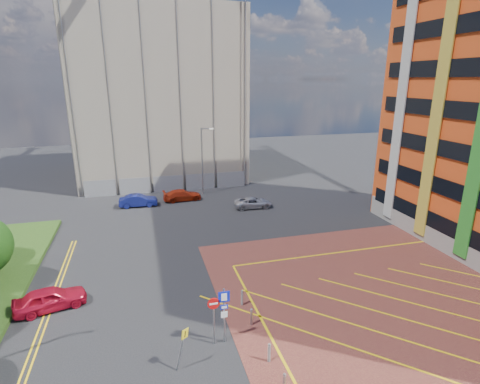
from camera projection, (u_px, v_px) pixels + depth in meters
name	position (u px, v px, depth m)	size (l,w,h in m)	color
ground	(219.00, 356.00, 18.86)	(140.00, 140.00, 0.00)	black
forecourt	(448.00, 313.00, 22.36)	(26.00, 26.00, 0.02)	maroon
lamp_back	(203.00, 158.00, 44.49)	(1.53, 0.16, 8.00)	#9EA0A8
sign_cluster	(220.00, 311.00, 19.28)	(1.17, 0.12, 3.20)	#9EA0A8
warning_sign	(182.00, 344.00, 17.62)	(0.70, 0.41, 2.25)	#9EA0A8
bollard_row	(274.00, 363.00, 17.76)	(0.14, 11.14, 0.90)	#9EA0A8
construction_building	(158.00, 97.00, 52.64)	(21.20, 19.20, 22.00)	#A09483
construction_fence	(176.00, 183.00, 46.54)	(21.60, 0.06, 2.00)	gray
car_red_left	(50.00, 299.00, 22.59)	(1.64, 4.09, 1.39)	#B90F29
car_blue_back	(138.00, 201.00, 40.92)	(1.42, 4.07, 1.34)	navy
car_red_back	(182.00, 195.00, 42.96)	(1.77, 4.34, 1.26)	#AA260E
car_silver_back	(253.00, 203.00, 40.56)	(1.90, 4.12, 1.14)	#B4B2BA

